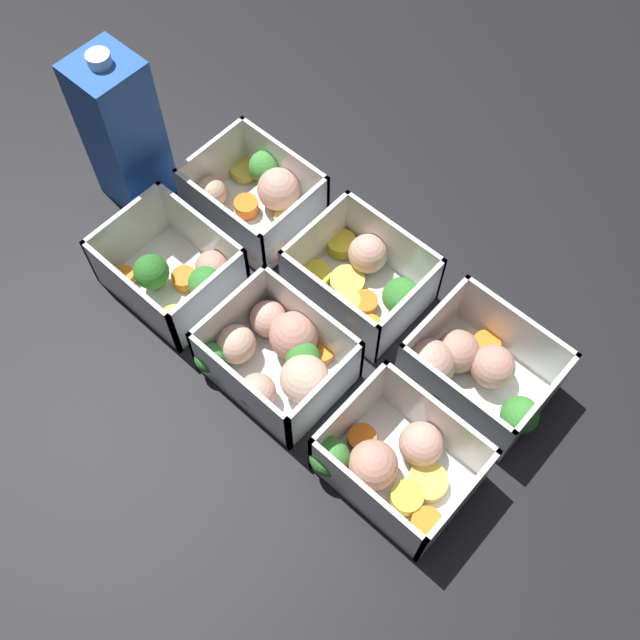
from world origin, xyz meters
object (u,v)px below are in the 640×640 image
container_far_left (258,201)px  container_far_center (364,278)px  container_near_center (277,356)px  juice_carton (120,135)px  container_near_left (178,274)px  container_near_right (391,462)px  container_far_right (470,370)px

container_far_left → container_far_center: 0.16m
container_near_center → container_far_left: bearing=140.1°
container_far_center → juice_carton: 0.30m
container_far_left → juice_carton: 0.16m
container_near_left → container_far_center: size_ratio=0.97×
container_near_right → container_far_center: same height
container_far_center → container_far_right: same height
container_far_right → container_far_center: bearing=175.0°
container_near_left → container_far_right: size_ratio=0.89×
container_near_right → container_far_center: bearing=137.5°
container_near_left → container_far_left: bearing=92.3°
container_near_center → container_near_right: size_ratio=1.00×
container_far_center → juice_carton: juice_carton is taller
container_near_right → juice_carton: (-0.44, 0.06, 0.07)m
container_near_left → juice_carton: bearing=157.4°
container_near_right → container_far_left: (-0.31, 0.14, 0.00)m
container_near_right → container_far_center: size_ratio=1.05×
container_far_center → container_far_right: size_ratio=0.91×
container_far_right → container_near_left: bearing=-158.5°
container_far_left → container_near_center: bearing=-39.9°
container_far_left → container_far_center: bearing=1.2°
container_near_right → container_far_left: same height
container_far_left → container_far_center: (0.16, 0.00, -0.00)m
container_near_left → container_near_center: 0.15m
container_near_right → container_far_center: (-0.15, 0.14, -0.00)m
container_near_center → juice_carton: bearing=168.9°
container_near_left → container_far_right: 0.32m
container_near_left → container_near_right: (0.30, -0.01, -0.00)m
container_near_left → container_far_right: same height
container_far_right → container_far_left: bearing=178.2°
container_near_left → container_far_center: bearing=41.0°
container_far_center → container_near_left: bearing=-139.0°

